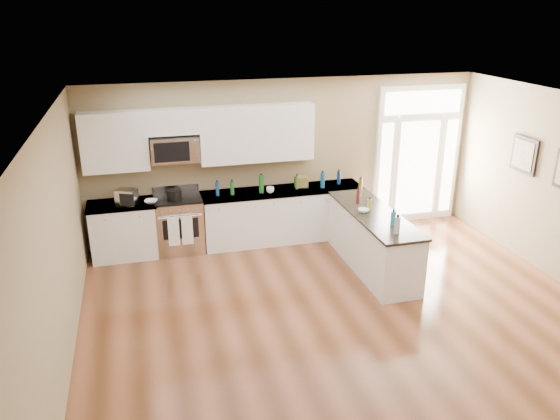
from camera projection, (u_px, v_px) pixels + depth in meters
name	position (u px, v px, depth m)	size (l,w,h in m)	color
ground	(375.00, 357.00, 6.54)	(8.00, 8.00, 0.00)	#5A3119
room_shell	(385.00, 226.00, 5.93)	(8.00, 8.00, 8.00)	#8F7D5A
back_cabinet_left	(124.00, 232.00, 9.03)	(1.10, 0.66, 0.94)	white
back_cabinet_right	(283.00, 216.00, 9.68)	(2.85, 0.66, 0.94)	white
peninsula_cabinet	(372.00, 242.00, 8.63)	(0.69, 2.32, 0.94)	white
upper_cabinet_left	(114.00, 142.00, 8.63)	(1.04, 0.33, 0.95)	white
upper_cabinet_right	(257.00, 133.00, 9.18)	(1.94, 0.33, 0.95)	white
upper_cabinet_short	(173.00, 121.00, 8.75)	(0.82, 0.33, 0.40)	white
microwave	(175.00, 149.00, 8.88)	(0.78, 0.41, 0.42)	silver
entry_door	(417.00, 155.00, 10.26)	(1.70, 0.10, 2.60)	white
wall_art_near	(524.00, 155.00, 8.76)	(0.05, 0.58, 0.58)	black
kitchen_range	(179.00, 224.00, 9.23)	(0.78, 0.69, 1.08)	silver
stockpot	(174.00, 194.00, 8.95)	(0.24, 0.24, 0.18)	black
toaster_oven	(127.00, 197.00, 8.73)	(0.31, 0.24, 0.26)	silver
cardboard_box	(301.00, 182.00, 9.62)	(0.22, 0.16, 0.18)	brown
bowl_left	(151.00, 201.00, 8.85)	(0.21, 0.21, 0.05)	white
bowl_peninsula	(363.00, 211.00, 8.45)	(0.17, 0.17, 0.05)	white
cup_counter	(270.00, 190.00, 9.32)	(0.13, 0.13, 0.10)	white
counter_bottles	(319.00, 193.00, 8.94)	(2.37, 2.40, 0.31)	#19591E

